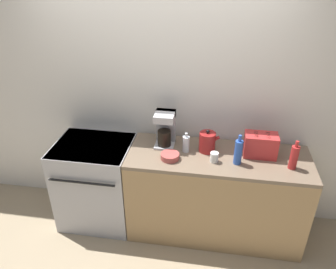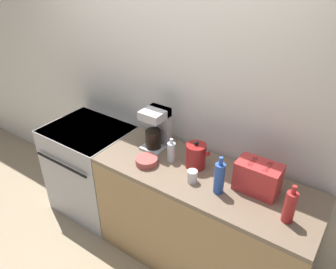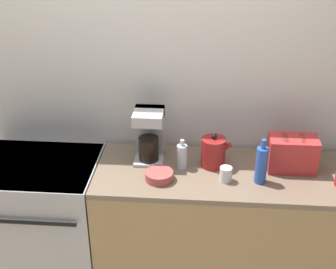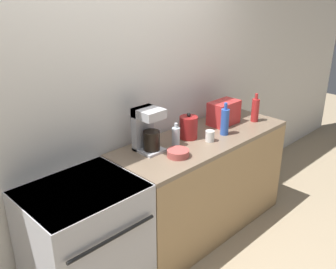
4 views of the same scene
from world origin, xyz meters
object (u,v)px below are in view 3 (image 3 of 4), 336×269
Objects in this scene: stove at (46,221)px; toaster at (292,153)px; kettle at (214,152)px; coffee_maker at (149,134)px; bowl at (159,176)px; bottle_blue at (261,165)px; cup_white at (226,174)px; bottle_clear at (182,156)px.

stove is 3.11× the size of toaster.
coffee_maker is at bearing 171.51° from kettle.
stove is 5.41× the size of bowl.
kettle is at bearing -179.85° from toaster.
bottle_blue is at bearing -18.29° from coffee_maker.
stove is 4.09× the size of kettle.
kettle reaches higher than cup_white.
bottle_blue is 0.61m from bowl.
bottle_blue reaches higher than toaster.
bowl is (-0.61, -0.02, -0.09)m from bottle_blue.
coffee_maker is 1.77× the size of bottle_clear.
stove is at bearing 171.75° from bowl.
cup_white is at bearing 2.47° from bowl.
bottle_blue reaches higher than kettle.
cup_white is at bearing -26.07° from bottle_clear.
toaster is (1.61, 0.08, 0.56)m from stove.
bottle_blue reaches higher than cup_white.
kettle is 0.33m from bottle_blue.
coffee_maker is 0.26m from bottle_clear.
bottle_blue is at bearing -30.87° from kettle.
kettle reaches higher than stove.
toaster is 3.21× the size of cup_white.
coffee_maker is 1.21× the size of bottle_blue.
toaster is at bearing 39.20° from bottle_blue.
stove is 4.70× the size of bottle_clear.
bottle_clear is at bearing 2.14° from stove.
bowl is (-0.33, -0.19, -0.07)m from kettle.
cup_white is 0.54× the size of bowl.
stove is at bearing -169.08° from coffee_maker.
kettle is 0.43m from coffee_maker.
cup_white is (-0.21, -0.01, -0.07)m from bottle_blue.
stove is 1.25m from kettle.
bottle_clear is at bearing -176.49° from toaster.
bowl reaches higher than stove.
bottle_clear is (0.93, 0.03, 0.54)m from stove.
kettle is 0.20m from cup_white.
bowl is (-0.40, -0.02, -0.02)m from cup_white.
cup_white reaches higher than bowl.
coffee_maker is at bearing 10.92° from stove.
bowl is at bearing -71.10° from coffee_maker.
coffee_maker is (-0.90, 0.06, 0.07)m from toaster.
toaster is at bearing 22.94° from cup_white.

